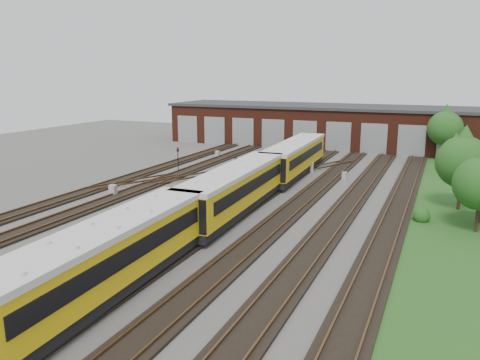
% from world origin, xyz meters
% --- Properties ---
extents(ground, '(120.00, 120.00, 0.00)m').
position_xyz_m(ground, '(0.00, 0.00, 0.00)').
color(ground, '#44423F').
rests_on(ground, ground).
extents(track_network, '(30.40, 70.00, 0.33)m').
position_xyz_m(track_network, '(-0.17, 0.59, 0.11)').
color(track_network, black).
rests_on(track_network, ground).
extents(maintenance_shed, '(51.00, 12.50, 6.35)m').
position_xyz_m(maintenance_shed, '(-0.01, 39.97, 3.20)').
color(maintenance_shed, '#542115').
rests_on(maintenance_shed, ground).
extents(grass_verge, '(8.00, 55.00, 0.05)m').
position_xyz_m(grass_verge, '(19.00, 10.00, 0.03)').
color(grass_verge, '#1D4717').
rests_on(grass_verge, ground).
extents(metro_train, '(3.61, 48.84, 3.46)m').
position_xyz_m(metro_train, '(2.00, 0.25, 2.10)').
color(metro_train, black).
rests_on(metro_train, ground).
extents(signal_mast_0, '(0.25, 0.24, 2.89)m').
position_xyz_m(signal_mast_0, '(-10.89, 12.55, 1.85)').
color(signal_mast_0, black).
rests_on(signal_mast_0, ground).
extents(signal_mast_1, '(0.25, 0.24, 3.19)m').
position_xyz_m(signal_mast_1, '(-1.27, 7.57, 2.04)').
color(signal_mast_1, black).
rests_on(signal_mast_1, ground).
extents(signal_mast_2, '(0.30, 0.29, 3.65)m').
position_xyz_m(signal_mast_2, '(2.26, 22.41, 2.33)').
color(signal_mast_2, black).
rests_on(signal_mast_2, ground).
extents(signal_mast_3, '(0.27, 0.26, 3.25)m').
position_xyz_m(signal_mast_3, '(0.07, 12.13, 2.06)').
color(signal_mast_3, black).
rests_on(signal_mast_3, ground).
extents(relay_cabinet_0, '(0.66, 0.57, 1.04)m').
position_xyz_m(relay_cabinet_0, '(-10.88, 0.83, 0.52)').
color(relay_cabinet_0, '#AAABAF').
rests_on(relay_cabinet_0, ground).
extents(relay_cabinet_1, '(0.60, 0.53, 0.88)m').
position_xyz_m(relay_cabinet_1, '(-11.18, 23.39, 0.44)').
color(relay_cabinet_1, '#AAABAF').
rests_on(relay_cabinet_1, ground).
extents(relay_cabinet_2, '(0.60, 0.53, 0.87)m').
position_xyz_m(relay_cabinet_2, '(-1.22, 0.29, 0.43)').
color(relay_cabinet_2, '#AAABAF').
rests_on(relay_cabinet_2, ground).
extents(relay_cabinet_3, '(0.80, 0.72, 1.12)m').
position_xyz_m(relay_cabinet_3, '(3.13, 18.81, 0.56)').
color(relay_cabinet_3, '#AAABAF').
rests_on(relay_cabinet_3, ground).
extents(relay_cabinet_4, '(0.54, 0.46, 0.86)m').
position_xyz_m(relay_cabinet_4, '(7.59, 16.34, 0.43)').
color(relay_cabinet_4, '#AAABAF').
rests_on(relay_cabinet_4, ground).
extents(tree_0, '(4.48, 4.48, 7.42)m').
position_xyz_m(tree_0, '(17.04, 33.22, 4.77)').
color(tree_0, '#322016').
rests_on(tree_0, ground).
extents(tree_1, '(2.84, 2.84, 4.71)m').
position_xyz_m(tree_1, '(18.31, 24.81, 3.02)').
color(tree_1, '#322016').
rests_on(tree_1, ground).
extents(tree_2, '(4.32, 4.32, 7.16)m').
position_xyz_m(tree_2, '(18.66, 8.79, 4.60)').
color(tree_2, '#322016').
rests_on(tree_2, ground).
extents(bush_0, '(1.31, 1.31, 1.31)m').
position_xyz_m(bush_0, '(16.00, 4.14, 0.66)').
color(bush_0, '#154915').
rests_on(bush_0, ground).
extents(bush_1, '(1.08, 1.08, 1.08)m').
position_xyz_m(bush_1, '(19.34, 13.69, 0.54)').
color(bush_1, '#154915').
rests_on(bush_1, ground).
extents(bush_2, '(1.53, 1.53, 1.53)m').
position_xyz_m(bush_2, '(19.19, 28.54, 0.76)').
color(bush_2, '#154915').
rests_on(bush_2, ground).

